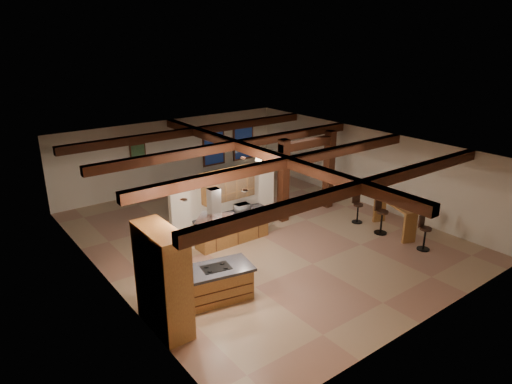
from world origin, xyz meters
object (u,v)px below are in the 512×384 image
kitchen_island (217,283)px  sofa (229,173)px  bar_counter (395,212)px  dining_table (209,206)px

kitchen_island → sofa: (5.61, 7.83, -0.13)m
sofa → bar_counter: bar_counter is taller
dining_table → bar_counter: size_ratio=0.86×
kitchen_island → bar_counter: (6.83, -0.11, 0.25)m
kitchen_island → dining_table: kitchen_island is taller
bar_counter → dining_table: bearing=129.3°
kitchen_island → sofa: kitchen_island is taller
sofa → bar_counter: (1.22, -7.95, 0.39)m
bar_counter → sofa: bearing=98.7°
kitchen_island → bar_counter: bar_counter is taller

